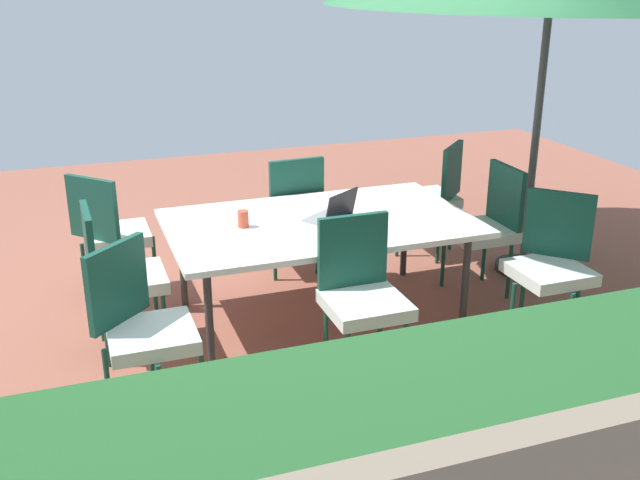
# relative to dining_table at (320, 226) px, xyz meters

# --- Properties ---
(ground_plane) EXTENTS (10.00, 10.00, 0.02)m
(ground_plane) POSITION_rel_dining_table_xyz_m (0.00, 0.00, -0.69)
(ground_plane) COLOR #935442
(hedge_row) EXTENTS (6.30, 0.99, 0.96)m
(hedge_row) POSITION_rel_dining_table_xyz_m (0.00, 2.54, -0.20)
(hedge_row) COLOR #235628
(hedge_row) RESTS_ON ground_plane
(dining_table) EXTENTS (2.07, 1.25, 0.72)m
(dining_table) POSITION_rel_dining_table_xyz_m (0.00, 0.00, 0.00)
(dining_table) COLOR silver
(dining_table) RESTS_ON ground_plane
(chair_northwest) EXTENTS (0.59, 0.59, 0.98)m
(chair_northwest) POSITION_rel_dining_table_xyz_m (-1.32, 0.80, -0.13)
(chair_northwest) COLOR silver
(chair_northwest) RESTS_ON ground_plane
(chair_east) EXTENTS (0.47, 0.46, 0.98)m
(chair_east) POSITION_rel_dining_table_xyz_m (1.37, 0.04, -0.13)
(chair_east) COLOR silver
(chair_east) RESTS_ON ground_plane
(chair_south) EXTENTS (0.46, 0.47, 0.98)m
(chair_south) POSITION_rel_dining_table_xyz_m (-0.05, -0.84, -0.13)
(chair_south) COLOR silver
(chair_south) RESTS_ON ground_plane
(chair_north) EXTENTS (0.46, 0.46, 0.98)m
(chair_north) POSITION_rel_dining_table_xyz_m (0.03, 0.83, -0.13)
(chair_north) COLOR silver
(chair_north) RESTS_ON ground_plane
(chair_northeast) EXTENTS (0.59, 0.59, 0.98)m
(chair_northeast) POSITION_rel_dining_table_xyz_m (1.31, 0.81, -0.13)
(chair_northeast) COLOR silver
(chair_northeast) RESTS_ON ground_plane
(chair_southeast) EXTENTS (0.59, 0.59, 0.98)m
(chair_southeast) POSITION_rel_dining_table_xyz_m (1.34, -0.78, -0.13)
(chair_southeast) COLOR silver
(chair_southeast) RESTS_ON ground_plane
(chair_west) EXTENTS (0.46, 0.46, 0.98)m
(chair_west) POSITION_rel_dining_table_xyz_m (-1.31, 0.01, -0.13)
(chair_west) COLOR silver
(chair_west) RESTS_ON ground_plane
(chair_southwest) EXTENTS (0.59, 0.59, 0.98)m
(chair_southwest) POSITION_rel_dining_table_xyz_m (-1.31, -0.81, -0.13)
(chair_southwest) COLOR silver
(chair_southwest) RESTS_ON ground_plane
(laptop) EXTENTS (0.40, 0.38, 0.21)m
(laptop) POSITION_rel_dining_table_xyz_m (-0.09, 0.02, 0.09)
(laptop) COLOR gray
(laptop) RESTS_ON dining_table
(cup) EXTENTS (0.07, 0.07, 0.11)m
(cup) POSITION_rel_dining_table_xyz_m (0.53, -0.04, 0.10)
(cup) COLOR #CC4C33
(cup) RESTS_ON dining_table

